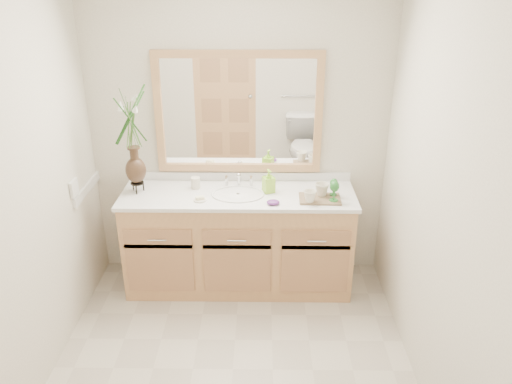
{
  "coord_description": "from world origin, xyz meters",
  "views": [
    {
      "loc": [
        0.19,
        -2.55,
        2.43
      ],
      "look_at": [
        0.15,
        0.65,
        1.01
      ],
      "focal_mm": 35.0,
      "sensor_mm": 36.0,
      "label": 1
    }
  ],
  "objects_px": {
    "flower_vase": "(131,128)",
    "tumbler": "(196,183)",
    "tray": "(320,199)",
    "soap_bottle": "(269,182)"
  },
  "relations": [
    {
      "from": "tumbler",
      "to": "soap_bottle",
      "type": "relative_size",
      "value": 0.56
    },
    {
      "from": "tumbler",
      "to": "soap_bottle",
      "type": "bearing_deg",
      "value": -6.17
    },
    {
      "from": "flower_vase",
      "to": "tumbler",
      "type": "bearing_deg",
      "value": 9.33
    },
    {
      "from": "flower_vase",
      "to": "soap_bottle",
      "type": "xyz_separation_m",
      "value": [
        1.03,
        0.01,
        -0.44
      ]
    },
    {
      "from": "tray",
      "to": "flower_vase",
      "type": "bearing_deg",
      "value": 176.37
    },
    {
      "from": "flower_vase",
      "to": "soap_bottle",
      "type": "height_order",
      "value": "flower_vase"
    },
    {
      "from": "flower_vase",
      "to": "tray",
      "type": "height_order",
      "value": "flower_vase"
    },
    {
      "from": "flower_vase",
      "to": "tumbler",
      "type": "distance_m",
      "value": 0.66
    },
    {
      "from": "flower_vase",
      "to": "tray",
      "type": "xyz_separation_m",
      "value": [
        1.42,
        -0.13,
        -0.51
      ]
    },
    {
      "from": "tumbler",
      "to": "tray",
      "type": "relative_size",
      "value": 0.3
    }
  ]
}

